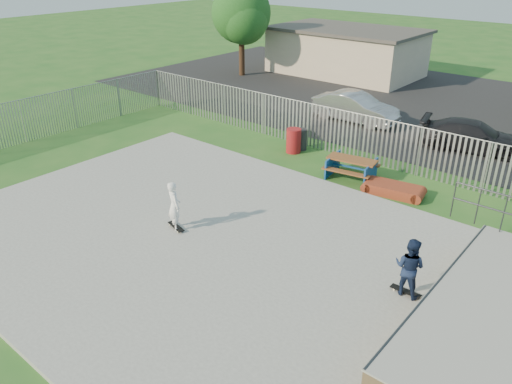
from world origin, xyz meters
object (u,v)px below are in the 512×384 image
Objects in this scene: funbox at (393,190)px; skater_white at (174,206)px; trash_bin_grey at (301,139)px; skater_navy at (409,267)px; picnic_table at (351,168)px; trash_bin_red at (294,141)px; car_silver at (355,107)px; car_dark at (473,136)px; tree_left at (241,13)px.

skater_white is at bearing -129.69° from funbox.
trash_bin_grey is 10.88m from skater_navy.
skater_navy is 1.00× the size of skater_white.
funbox is 6.26m from skater_navy.
trash_bin_grey is 8.67m from skater_white.
picnic_table is 1.97× the size of trash_bin_red.
car_silver is 6.13m from car_dark.
funbox is 0.44× the size of car_silver.
skater_navy is (8.28, -7.04, 0.48)m from trash_bin_grey.
car_silver is at bearing -59.30° from skater_white.
tree_left reaches higher than funbox.
picnic_table is 1.32× the size of skater_white.
funbox is 0.44× the size of car_dark.
trash_bin_red is 1.14× the size of trash_bin_grey.
tree_left is at bearing 137.62° from funbox.
funbox is (1.96, -0.31, -0.22)m from picnic_table.
skater_navy is 7.20m from skater_white.
trash_bin_red is (-3.36, 0.78, 0.13)m from picnic_table.
tree_left reaches higher than skater_navy.
car_dark is at bearing 38.83° from trash_bin_grey.
trash_bin_red is at bearing -93.43° from trash_bin_grey.
tree_left is at bearing -39.38° from skater_navy.
funbox is 6.43m from car_dark.
skater_white reaches higher than car_silver.
picnic_table is 6.61m from car_dark.
tree_left is (-15.13, 10.73, 3.81)m from picnic_table.
skater_navy is (20.08, -16.49, -3.26)m from tree_left.
car_silver is (-0.17, 5.11, 0.29)m from trash_bin_grey.
tree_left is (-17.10, 11.04, 4.03)m from funbox.
car_silver is at bearing 91.92° from trash_bin_grey.
skater_navy is (2.98, -5.45, 0.77)m from funbox.
trash_bin_grey is (0.03, 0.50, -0.07)m from trash_bin_red.
car_dark is 2.80× the size of skater_navy.
skater_navy reaches higher than picnic_table.
trash_bin_grey is 7.64m from car_dark.
picnic_table is at bearing -13.07° from trash_bin_red.
car_dark is 0.72× the size of tree_left.
tree_left reaches higher than trash_bin_grey.
trash_bin_grey is 0.21× the size of car_silver.
car_silver is at bearing 91.45° from trash_bin_red.
trash_bin_red is 0.24× the size of car_silver.
tree_left is 3.90× the size of skater_white.
trash_bin_grey is at bearing -178.23° from car_silver.
funbox is 5.54m from trash_bin_grey.
tree_left is at bearing 62.94° from car_dark.
skater_white is at bearing -81.77° from trash_bin_grey.
trash_bin_grey is 0.15× the size of tree_left.
skater_navy is (4.94, -5.76, 0.55)m from picnic_table.
trash_bin_red is 10.58m from skater_navy.
tree_left is at bearing 135.27° from picnic_table.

